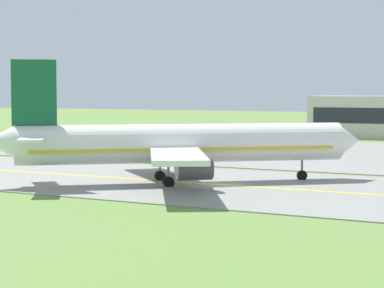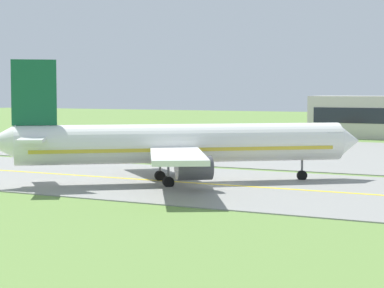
{
  "view_description": "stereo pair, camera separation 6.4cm",
  "coord_description": "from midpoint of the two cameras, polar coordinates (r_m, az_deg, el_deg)",
  "views": [
    {
      "loc": [
        31.79,
        -67.55,
        9.68
      ],
      "look_at": [
        -4.4,
        1.63,
        4.0
      ],
      "focal_mm": 69.32,
      "sensor_mm": 36.0,
      "label": 1
    },
    {
      "loc": [
        31.84,
        -67.52,
        9.68
      ],
      "look_at": [
        -4.4,
        1.63,
        4.0
      ],
      "focal_mm": 69.32,
      "sensor_mm": 36.0,
      "label": 2
    }
  ],
  "objects": [
    {
      "name": "ground_plane",
      "position": [
        75.28,
        2.42,
        -3.23
      ],
      "size": [
        500.0,
        500.0,
        0.0
      ],
      "primitive_type": "plane",
      "color": "olive"
    },
    {
      "name": "taxiway_strip",
      "position": [
        75.27,
        2.42,
        -3.19
      ],
      "size": [
        240.0,
        28.0,
        0.1
      ],
      "primitive_type": "cube",
      "color": "gray",
      "rests_on": "ground"
    },
    {
      "name": "taxiway_centreline",
      "position": [
        75.26,
        2.42,
        -3.15
      ],
      "size": [
        220.0,
        0.6,
        0.01
      ],
      "primitive_type": "cube",
      "color": "yellow",
      "rests_on": "taxiway_strip"
    },
    {
      "name": "airplane_lead",
      "position": [
        76.42,
        -1.03,
        -0.0
      ],
      "size": [
        33.06,
        29.45,
        12.7
      ],
      "color": "white",
      "rests_on": "ground"
    },
    {
      "name": "service_truck_baggage",
      "position": [
        111.73,
        -9.43,
        -0.08
      ],
      "size": [
        6.25,
        3.07,
        2.65
      ],
      "color": "#264CA5",
      "rests_on": "ground"
    },
    {
      "name": "service_truck_catering",
      "position": [
        118.4,
        2.81,
        0.21
      ],
      "size": [
        4.51,
        6.29,
        2.6
      ],
      "color": "orange",
      "rests_on": "ground"
    },
    {
      "name": "service_truck_pushback",
      "position": [
        133.74,
        -3.18,
        0.66
      ],
      "size": [
        4.51,
        6.29,
        2.6
      ],
      "color": "orange",
      "rests_on": "ground"
    },
    {
      "name": "traffic_cone_near_edge",
      "position": [
        91.11,
        0.86,
        -1.75
      ],
      "size": [
        0.44,
        0.44,
        0.6
      ],
      "primitive_type": "cone",
      "color": "orange",
      "rests_on": "ground"
    }
  ]
}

